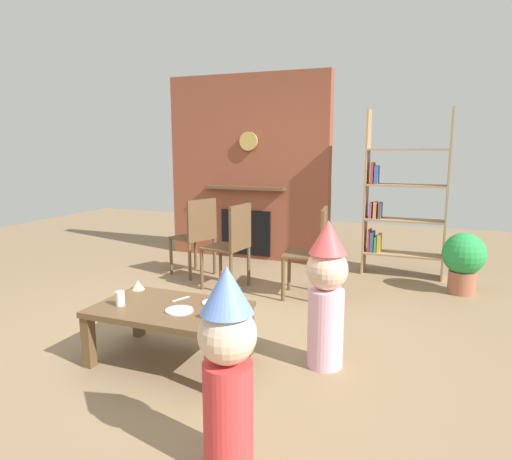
{
  "coord_description": "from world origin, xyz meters",
  "views": [
    {
      "loc": [
        1.54,
        -3.12,
        1.49
      ],
      "look_at": [
        0.15,
        0.4,
        0.8
      ],
      "focal_mm": 32.61,
      "sensor_mm": 36.0,
      "label": 1
    }
  ],
  "objects_px": {
    "dining_chair_middle": "(233,241)",
    "child_in_pink": "(326,291)",
    "paper_plate_front": "(179,310)",
    "paper_plate_rear": "(215,303)",
    "paper_cup_near_left": "(120,298)",
    "bookshelf": "(398,202)",
    "dining_chair_left": "(197,233)",
    "paper_cup_near_right": "(214,312)",
    "paper_cup_center": "(226,310)",
    "dining_chair_right": "(314,247)",
    "child_with_cone_hat": "(228,364)",
    "potted_plant_tall": "(464,259)",
    "coffee_table": "(170,315)",
    "birthday_cake_slice": "(138,285)"
  },
  "relations": [
    {
      "from": "dining_chair_middle",
      "to": "paper_cup_near_left",
      "type": "bearing_deg",
      "value": 95.71
    },
    {
      "from": "paper_plate_rear",
      "to": "bookshelf",
      "type": "bearing_deg",
      "value": 70.03
    },
    {
      "from": "paper_plate_rear",
      "to": "child_in_pink",
      "type": "distance_m",
      "value": 0.78
    },
    {
      "from": "paper_plate_front",
      "to": "child_with_cone_hat",
      "type": "relative_size",
      "value": 0.19
    },
    {
      "from": "child_in_pink",
      "to": "paper_cup_center",
      "type": "bearing_deg",
      "value": 14.0
    },
    {
      "from": "child_with_cone_hat",
      "to": "child_in_pink",
      "type": "distance_m",
      "value": 1.19
    },
    {
      "from": "paper_cup_center",
      "to": "child_with_cone_hat",
      "type": "bearing_deg",
      "value": -64.32
    },
    {
      "from": "paper_cup_near_left",
      "to": "dining_chair_middle",
      "type": "xyz_separation_m",
      "value": [
        0.05,
        1.79,
        0.06
      ]
    },
    {
      "from": "dining_chair_middle",
      "to": "child_in_pink",
      "type": "bearing_deg",
      "value": 140.9
    },
    {
      "from": "child_with_cone_hat",
      "to": "potted_plant_tall",
      "type": "relative_size",
      "value": 1.55
    },
    {
      "from": "paper_cup_near_left",
      "to": "child_in_pink",
      "type": "distance_m",
      "value": 1.42
    },
    {
      "from": "paper_plate_rear",
      "to": "dining_chair_left",
      "type": "bearing_deg",
      "value": 122.0
    },
    {
      "from": "paper_plate_rear",
      "to": "dining_chair_middle",
      "type": "distance_m",
      "value": 1.62
    },
    {
      "from": "paper_cup_center",
      "to": "birthday_cake_slice",
      "type": "xyz_separation_m",
      "value": [
        -0.88,
        0.28,
        -0.01
      ]
    },
    {
      "from": "paper_cup_near_right",
      "to": "dining_chair_left",
      "type": "distance_m",
      "value": 2.46
    },
    {
      "from": "paper_cup_near_left",
      "to": "potted_plant_tall",
      "type": "relative_size",
      "value": 0.16
    },
    {
      "from": "child_in_pink",
      "to": "dining_chair_right",
      "type": "distance_m",
      "value": 1.47
    },
    {
      "from": "child_in_pink",
      "to": "potted_plant_tall",
      "type": "bearing_deg",
      "value": -131.51
    },
    {
      "from": "dining_chair_middle",
      "to": "potted_plant_tall",
      "type": "bearing_deg",
      "value": -155.01
    },
    {
      "from": "child_in_pink",
      "to": "child_with_cone_hat",
      "type": "bearing_deg",
      "value": 63.76
    },
    {
      "from": "paper_cup_center",
      "to": "dining_chair_right",
      "type": "height_order",
      "value": "dining_chair_right"
    },
    {
      "from": "child_in_pink",
      "to": "dining_chair_right",
      "type": "bearing_deg",
      "value": -89.64
    },
    {
      "from": "child_with_cone_hat",
      "to": "potted_plant_tall",
      "type": "height_order",
      "value": "child_with_cone_hat"
    },
    {
      "from": "bookshelf",
      "to": "paper_cup_near_right",
      "type": "height_order",
      "value": "bookshelf"
    },
    {
      "from": "paper_cup_near_right",
      "to": "dining_chair_left",
      "type": "xyz_separation_m",
      "value": [
        -1.28,
        2.11,
        0.06
      ]
    },
    {
      "from": "paper_plate_front",
      "to": "paper_plate_rear",
      "type": "height_order",
      "value": "same"
    },
    {
      "from": "paper_cup_near_right",
      "to": "paper_plate_rear",
      "type": "relative_size",
      "value": 0.56
    },
    {
      "from": "bookshelf",
      "to": "paper_plate_rear",
      "type": "xyz_separation_m",
      "value": [
        -0.99,
        -2.72,
        -0.45
      ]
    },
    {
      "from": "child_in_pink",
      "to": "dining_chair_left",
      "type": "relative_size",
      "value": 1.13
    },
    {
      "from": "birthday_cake_slice",
      "to": "dining_chair_right",
      "type": "height_order",
      "value": "dining_chair_right"
    },
    {
      "from": "paper_plate_rear",
      "to": "dining_chair_middle",
      "type": "xyz_separation_m",
      "value": [
        -0.55,
        1.51,
        0.11
      ]
    },
    {
      "from": "paper_cup_center",
      "to": "paper_plate_rear",
      "type": "xyz_separation_m",
      "value": [
        -0.18,
        0.2,
        -0.04
      ]
    },
    {
      "from": "bookshelf",
      "to": "dining_chair_right",
      "type": "distance_m",
      "value": 1.4
    },
    {
      "from": "coffee_table",
      "to": "paper_cup_center",
      "type": "bearing_deg",
      "value": -3.97
    },
    {
      "from": "paper_plate_front",
      "to": "paper_plate_rear",
      "type": "relative_size",
      "value": 1.01
    },
    {
      "from": "paper_cup_near_left",
      "to": "paper_cup_near_right",
      "type": "height_order",
      "value": "paper_cup_near_right"
    },
    {
      "from": "coffee_table",
      "to": "child_in_pink",
      "type": "distance_m",
      "value": 1.09
    },
    {
      "from": "birthday_cake_slice",
      "to": "dining_chair_left",
      "type": "height_order",
      "value": "dining_chair_left"
    },
    {
      "from": "dining_chair_left",
      "to": "paper_plate_rear",
      "type": "bearing_deg",
      "value": 145.09
    },
    {
      "from": "birthday_cake_slice",
      "to": "dining_chair_middle",
      "type": "xyz_separation_m",
      "value": [
        0.15,
        1.44,
        0.08
      ]
    },
    {
      "from": "paper_plate_front",
      "to": "child_with_cone_hat",
      "type": "bearing_deg",
      "value": -47.48
    },
    {
      "from": "bookshelf",
      "to": "child_in_pink",
      "type": "xyz_separation_m",
      "value": [
        -0.23,
        -2.57,
        -0.32
      ]
    },
    {
      "from": "dining_chair_middle",
      "to": "paper_cup_near_right",
      "type": "bearing_deg",
      "value": 118.07
    },
    {
      "from": "bookshelf",
      "to": "child_with_cone_hat",
      "type": "xyz_separation_m",
      "value": [
        -0.41,
        -3.74,
        -0.34
      ]
    },
    {
      "from": "potted_plant_tall",
      "to": "paper_cup_near_left",
      "type": "bearing_deg",
      "value": -132.3
    },
    {
      "from": "paper_cup_near_left",
      "to": "dining_chair_middle",
      "type": "relative_size",
      "value": 0.11
    },
    {
      "from": "paper_cup_near_right",
      "to": "child_in_pink",
      "type": "bearing_deg",
      "value": 35.05
    },
    {
      "from": "paper_cup_center",
      "to": "paper_plate_rear",
      "type": "height_order",
      "value": "paper_cup_center"
    },
    {
      "from": "paper_cup_near_left",
      "to": "birthday_cake_slice",
      "type": "height_order",
      "value": "paper_cup_near_left"
    },
    {
      "from": "coffee_table",
      "to": "dining_chair_left",
      "type": "xyz_separation_m",
      "value": [
        -0.87,
        1.99,
        0.18
      ]
    }
  ]
}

